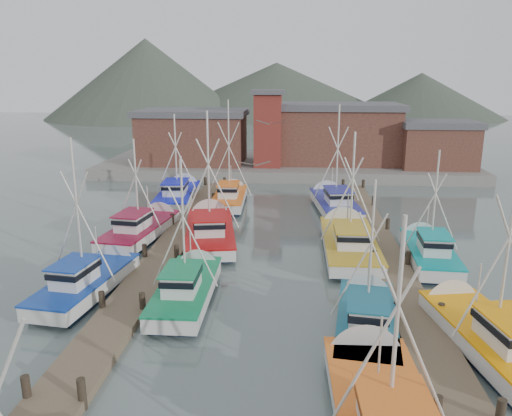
# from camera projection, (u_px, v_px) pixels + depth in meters

# --- Properties ---
(ground) EXTENTS (260.00, 260.00, 0.00)m
(ground) POSITION_uv_depth(u_px,v_px,m) (269.00, 302.00, 25.61)
(ground) COLOR #495855
(ground) RESTS_ON ground
(dock_left) EXTENTS (2.30, 46.00, 1.50)m
(dock_left) POSITION_uv_depth(u_px,v_px,m) (157.00, 265.00, 29.99)
(dock_left) COLOR brown
(dock_left) RESTS_ON ground
(dock_right) EXTENTS (2.30, 46.00, 1.50)m
(dock_right) POSITION_uv_depth(u_px,v_px,m) (393.00, 273.00, 28.90)
(dock_right) COLOR brown
(dock_right) RESTS_ON ground
(quay) EXTENTS (44.00, 16.00, 1.20)m
(quay) POSITION_uv_depth(u_px,v_px,m) (286.00, 165.00, 61.09)
(quay) COLOR gray
(quay) RESTS_ON ground
(shed_left) EXTENTS (12.72, 8.48, 6.20)m
(shed_left) POSITION_uv_depth(u_px,v_px,m) (193.00, 136.00, 59.06)
(shed_left) COLOR brown
(shed_left) RESTS_ON quay
(shed_center) EXTENTS (14.84, 9.54, 6.90)m
(shed_center) POSITION_uv_depth(u_px,v_px,m) (336.00, 132.00, 59.57)
(shed_center) COLOR brown
(shed_center) RESTS_ON quay
(shed_right) EXTENTS (8.48, 6.36, 5.20)m
(shed_right) POSITION_uv_depth(u_px,v_px,m) (437.00, 144.00, 56.05)
(shed_right) COLOR brown
(shed_right) RESTS_ON quay
(lookout_tower) EXTENTS (3.60, 3.60, 8.50)m
(lookout_tower) POSITION_uv_depth(u_px,v_px,m) (268.00, 128.00, 56.12)
(lookout_tower) COLOR maroon
(lookout_tower) RESTS_ON quay
(distant_hills) EXTENTS (175.00, 140.00, 42.00)m
(distant_hills) POSITION_uv_depth(u_px,v_px,m) (248.00, 116.00, 144.68)
(distant_hills) COLOR #424C40
(distant_hills) RESTS_ON ground
(boat_1) EXTENTS (3.54, 10.06, 8.52)m
(boat_1) POSITION_uv_depth(u_px,v_px,m) (383.00, 415.00, 16.06)
(boat_1) COLOR black
(boat_1) RESTS_ON ground
(boat_4) EXTENTS (3.30, 8.25, 8.25)m
(boat_4) POSITION_uv_depth(u_px,v_px,m) (188.00, 287.00, 25.79)
(boat_4) COLOR black
(boat_4) RESTS_ON ground
(boat_5) EXTENTS (3.48, 8.41, 7.84)m
(boat_5) POSITION_uv_depth(u_px,v_px,m) (366.00, 319.00, 22.41)
(boat_5) COLOR black
(boat_5) RESTS_ON ground
(boat_6) EXTENTS (3.62, 8.48, 9.02)m
(boat_6) POSITION_uv_depth(u_px,v_px,m) (91.00, 281.00, 26.59)
(boat_6) COLOR black
(boat_6) RESTS_ON ground
(boat_7) EXTENTS (4.28, 9.25, 9.43)m
(boat_7) POSITION_uv_depth(u_px,v_px,m) (486.00, 334.00, 21.07)
(boat_7) COLOR black
(boat_7) RESTS_ON ground
(boat_8) EXTENTS (4.85, 10.61, 10.01)m
(boat_8) POSITION_uv_depth(u_px,v_px,m) (210.00, 230.00, 35.30)
(boat_8) COLOR black
(boat_8) RESTS_ON ground
(boat_9) EXTENTS (3.71, 10.35, 8.94)m
(boat_9) POSITION_uv_depth(u_px,v_px,m) (348.00, 241.00, 32.89)
(boat_9) COLOR black
(boat_9) RESTS_ON ground
(boat_10) EXTENTS (3.90, 9.26, 7.92)m
(boat_10) POSITION_uv_depth(u_px,v_px,m) (143.00, 228.00, 35.71)
(boat_10) COLOR black
(boat_10) RESTS_ON ground
(boat_11) EXTENTS (3.17, 8.30, 7.75)m
(boat_11) POSITION_uv_depth(u_px,v_px,m) (428.00, 251.00, 31.12)
(boat_11) COLOR black
(boat_11) RESTS_ON ground
(boat_12) EXTENTS (3.92, 8.58, 9.98)m
(boat_12) POSITION_uv_depth(u_px,v_px,m) (230.00, 197.00, 44.83)
(boat_12) COLOR black
(boat_12) RESTS_ON ground
(boat_13) EXTENTS (4.11, 9.87, 9.90)m
(boat_13) POSITION_uv_depth(u_px,v_px,m) (334.00, 203.00, 42.86)
(boat_13) COLOR black
(boat_13) RESTS_ON ground
(boat_14) EXTENTS (3.76, 9.96, 8.90)m
(boat_14) POSITION_uv_depth(u_px,v_px,m) (179.00, 194.00, 45.99)
(boat_14) COLOR black
(boat_14) RESTS_ON ground
(gull_near) EXTENTS (1.53, 0.66, 0.24)m
(gull_near) POSITION_uv_depth(u_px,v_px,m) (254.00, 164.00, 22.80)
(gull_near) COLOR gray
(gull_near) RESTS_ON ground
(gull_far) EXTENTS (1.51, 0.66, 0.24)m
(gull_far) POSITION_uv_depth(u_px,v_px,m) (271.00, 123.00, 23.90)
(gull_far) COLOR gray
(gull_far) RESTS_ON ground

